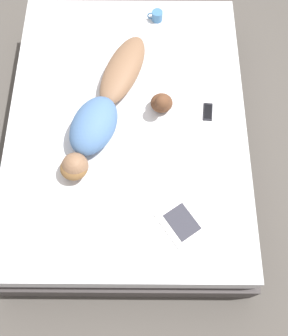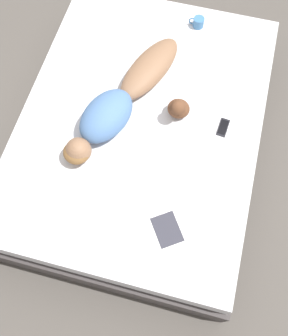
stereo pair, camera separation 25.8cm
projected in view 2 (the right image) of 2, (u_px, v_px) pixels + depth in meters
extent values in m
plane|color=#4C4742|center=(142.00, 147.00, 3.24)|extent=(12.00, 12.00, 0.00)
cube|color=#383333|center=(142.00, 139.00, 3.11)|extent=(1.75, 2.33, 0.29)
cube|color=silver|center=(141.00, 124.00, 2.89)|extent=(1.69, 2.27, 0.19)
ellipsoid|color=brown|center=(150.00, 68.00, 2.88)|extent=(0.45, 0.69, 0.15)
ellipsoid|color=#476B9E|center=(106.00, 116.00, 2.68)|extent=(0.44, 0.53, 0.22)
ellipsoid|color=brown|center=(76.00, 153.00, 2.59)|extent=(0.23, 0.22, 0.10)
sphere|color=brown|center=(78.00, 150.00, 2.60)|extent=(0.18, 0.18, 0.18)
cube|color=white|center=(202.00, 217.00, 2.50)|extent=(0.37, 0.38, 0.01)
cube|color=white|center=(167.00, 230.00, 2.47)|extent=(0.37, 0.38, 0.01)
cube|color=#2D2D38|center=(167.00, 229.00, 2.46)|extent=(0.25, 0.26, 0.00)
cylinder|color=teal|center=(199.00, 22.00, 3.10)|extent=(0.09, 0.09, 0.08)
cylinder|color=black|center=(199.00, 19.00, 3.07)|extent=(0.07, 0.07, 0.00)
torus|color=teal|center=(193.00, 21.00, 3.10)|extent=(0.07, 0.01, 0.07)
cube|color=black|center=(223.00, 127.00, 2.76)|extent=(0.08, 0.15, 0.01)
cube|color=black|center=(223.00, 127.00, 2.76)|extent=(0.06, 0.12, 0.00)
ellipsoid|color=brown|center=(179.00, 109.00, 2.75)|extent=(0.16, 0.14, 0.13)
sphere|color=brown|center=(178.00, 108.00, 2.64)|extent=(0.10, 0.10, 0.10)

